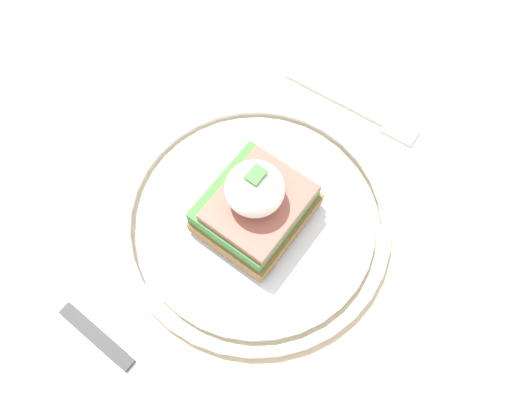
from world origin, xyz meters
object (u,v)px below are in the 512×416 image
at_px(plate, 256,219).
at_px(sandwich, 256,204).
at_px(knife, 124,361).
at_px(fork, 357,109).

height_order(plate, sandwich, sandwich).
relative_size(plate, knife, 1.46).
xyz_separation_m(sandwich, knife, (0.17, -0.01, -0.04)).
distance_m(sandwich, fork, 0.17).
xyz_separation_m(plate, fork, (-0.17, 0.01, -0.01)).
bearing_deg(knife, sandwich, 175.39).
distance_m(sandwich, knife, 0.18).
relative_size(plate, sandwich, 2.62).
xyz_separation_m(plate, sandwich, (0.00, 0.00, 0.04)).
relative_size(sandwich, knife, 0.56).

